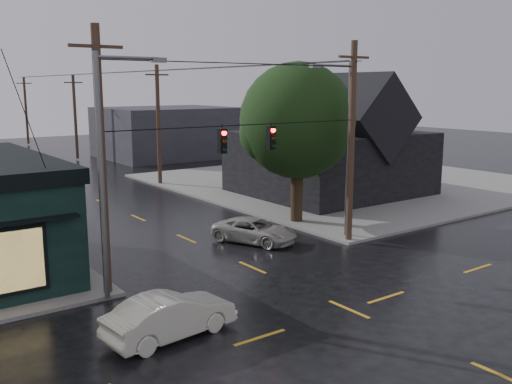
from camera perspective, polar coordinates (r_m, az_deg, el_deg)
ground_plane at (r=21.31m, az=9.27°, el=-11.51°), size 160.00×160.00×0.00m
sidewalk_ne at (r=48.70m, az=9.19°, el=1.09°), size 28.00×28.00×0.15m
ne_building at (r=42.56m, az=7.46°, el=5.75°), size 12.60×11.60×8.75m
corner_tree at (r=32.88m, az=4.19°, el=7.10°), size 6.67×6.67×9.21m
utility_pole_nw at (r=23.10m, az=-14.56°, el=-9.94°), size 2.00×0.32×10.15m
utility_pole_ne at (r=30.04m, az=9.23°, el=-4.95°), size 2.00×0.32×10.15m
utility_pole_far_a at (r=47.29m, az=-9.55°, el=0.71°), size 2.00×0.32×9.65m
utility_pole_far_b at (r=65.64m, az=-17.40°, el=3.09°), size 2.00×0.32×9.15m
utility_pole_far_c at (r=84.73m, az=-21.79°, el=4.39°), size 2.00×0.32×9.15m
span_signal_assembly at (r=24.90m, az=-0.88°, el=5.35°), size 13.00×0.48×1.23m
streetlight_nw at (r=22.38m, az=-14.61°, el=-10.62°), size 5.40×0.30×9.15m
streetlight_ne at (r=30.85m, az=8.96°, el=-4.53°), size 5.40×0.30×9.15m
bg_building_east at (r=66.28m, az=-8.86°, el=5.95°), size 14.00×12.00×5.60m
sedan_cream at (r=18.85m, az=-8.55°, el=-12.13°), size 4.52×2.00×1.44m
suv_silver at (r=29.45m, az=-0.15°, el=-3.88°), size 3.71×4.91×1.24m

